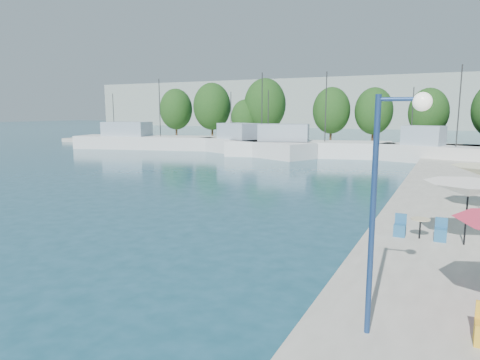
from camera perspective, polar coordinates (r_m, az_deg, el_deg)
The scene contains 16 objects.
quay_far at distance 64.00m, azimuth 11.19°, elevation 4.49°, with size 90.00×16.00×0.60m, color #9D9A8E.
hill_west at distance 159.37m, azimuth 12.56°, elevation 9.88°, with size 180.00×40.00×16.00m, color gray.
trawler_01 at distance 63.22m, azimuth -12.70°, elevation 5.08°, with size 21.15×10.15×10.20m.
trawler_02 at distance 53.31m, azimuth 1.35°, elevation 4.59°, with size 17.30×10.91×10.20m.
trawler_03 at distance 51.45m, azimuth 8.50°, elevation 4.33°, with size 19.88×9.57×10.20m.
trawler_04 at distance 48.38m, azimuth 24.93°, elevation 3.29°, with size 13.30×6.64×10.20m.
tree_01 at distance 80.15m, azimuth -8.53°, elevation 9.32°, with size 5.96×5.96×8.82m.
tree_02 at distance 75.05m, azimuth -3.75°, elevation 9.75°, with size 6.47×6.47×9.58m.
tree_03 at distance 70.04m, azimuth 0.65°, elevation 8.41°, with size 4.46×4.46×6.60m.
tree_04 at distance 70.17m, azimuth 3.35°, elevation 9.99°, with size 6.75×6.75×9.98m.
tree_05 at distance 67.35m, azimuth 12.09°, elevation 9.05°, with size 5.65×5.65×8.36m.
tree_06 at distance 66.95m, azimuth 17.41°, elevation 8.77°, with size 5.55×5.55×8.22m.
tree_07 at distance 64.64m, azimuth 23.83°, elevation 8.24°, with size 5.33×5.33×7.89m.
umbrella_white at distance 16.81m, azimuth 28.17°, elevation -1.13°, with size 2.94×2.94×2.24m.
cafe_table_02 at distance 17.28m, azimuth 22.84°, elevation -6.29°, with size 1.82×0.70×0.76m.
street_lamp at distance 9.01m, azimuth 19.56°, elevation 1.07°, with size 1.03×0.37×5.03m.
Camera 1 is at (8.81, 5.45, 5.26)m, focal length 32.00 mm.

